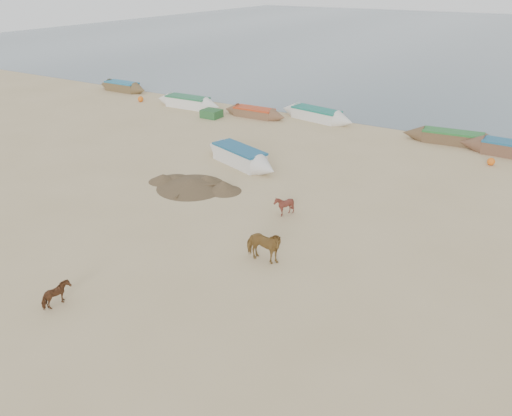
# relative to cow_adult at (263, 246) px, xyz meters

# --- Properties ---
(ground) EXTENTS (140.00, 140.00, 0.00)m
(ground) POSITION_rel_cow_adult_xyz_m (-1.66, -1.83, -0.69)
(ground) COLOR tan
(ground) RESTS_ON ground
(sea) EXTENTS (160.00, 160.00, 0.00)m
(sea) POSITION_rel_cow_adult_xyz_m (-1.66, 80.17, -0.68)
(sea) COLOR slate
(sea) RESTS_ON ground
(cow_adult) EXTENTS (1.66, 0.81, 1.38)m
(cow_adult) POSITION_rel_cow_adult_xyz_m (0.00, 0.00, 0.00)
(cow_adult) COLOR brown
(cow_adult) RESTS_ON ground
(calf_front) EXTENTS (1.13, 1.08, 0.98)m
(calf_front) POSITION_rel_cow_adult_xyz_m (-1.27, 3.97, -0.20)
(calf_front) COLOR #57241B
(calf_front) RESTS_ON ground
(calf_right) EXTENTS (0.96, 1.03, 0.84)m
(calf_right) POSITION_rel_cow_adult_xyz_m (-4.41, -5.98, -0.27)
(calf_right) COLOR brown
(calf_right) RESTS_ON ground
(near_canoe) EXTENTS (6.19, 3.24, 1.01)m
(near_canoe) POSITION_rel_cow_adult_xyz_m (-6.66, 8.52, -0.18)
(near_canoe) COLOR silver
(near_canoe) RESTS_ON ground
(debris_pile) EXTENTS (4.80, 4.80, 0.46)m
(debris_pile) POSITION_rel_cow_adult_xyz_m (-6.92, 4.36, -0.46)
(debris_pile) COLOR brown
(debris_pile) RESTS_ON ground
(waterline_canoes) EXTENTS (56.66, 4.14, 0.92)m
(waterline_canoes) POSITION_rel_cow_adult_xyz_m (-1.11, 18.52, -0.26)
(waterline_canoes) COLOR brown
(waterline_canoes) RESTS_ON ground
(beach_clutter) EXTENTS (43.43, 5.61, 0.64)m
(beach_clutter) POSITION_rel_cow_adult_xyz_m (3.33, 17.90, -0.39)
(beach_clutter) COLOR #295B2E
(beach_clutter) RESTS_ON ground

